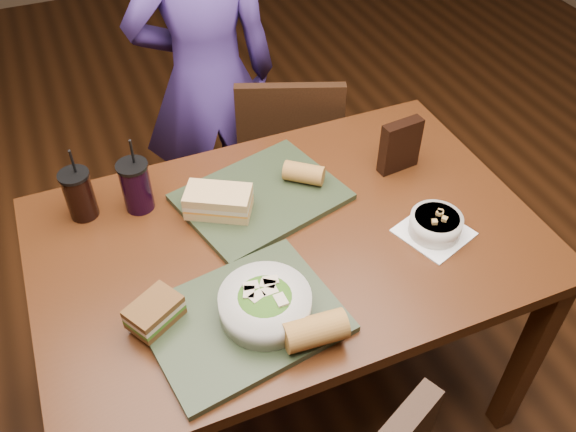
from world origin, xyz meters
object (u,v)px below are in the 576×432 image
Objects in this scene: tray_near at (244,319)px; cup_berry at (136,186)px; sandwich_near at (154,312)px; dining_table at (288,259)px; sandwich_far at (218,201)px; baguette_far at (304,173)px; chip_bag at (400,146)px; chair_far at (281,161)px; cup_cola at (79,194)px; tray_far at (261,197)px; salad_bowl at (265,303)px; soup_bowl at (436,224)px; baguette_near at (315,331)px; diner at (207,81)px.

cup_berry is at bearing 105.40° from tray_near.
dining_table is at bearing 21.08° from sandwich_near.
baguette_far is at bearing 6.04° from sandwich_far.
chip_bag reaches higher than dining_table.
chair_far is at bearing 75.95° from baguette_far.
dining_table is 5.95× the size of cup_cola.
tray_far is at bearing 39.65° from sandwich_near.
chair_far is at bearing 51.59° from sandwich_near.
sandwich_far is 0.54m from chip_bag.
salad_bowl is at bearing -152.88° from chip_bag.
chair_far reaches higher than soup_bowl.
cup_cola reaches higher than chair_far.
tray_far is at bearing 95.21° from dining_table.
baguette_far is at bearing 68.90° from baguette_near.
salad_bowl is 0.13m from baguette_near.
sandwich_near is 0.62× the size of cup_berry.
chip_bag is at bearing 123.59° from diner.
dining_table is at bearing -31.06° from cup_cola.
chip_bag reaches higher than tray_far.
diner is at bearing 85.43° from tray_far.
dining_table is 0.31m from salad_bowl.
dining_table is 0.25m from baguette_far.
tray_far is 0.13m from sandwich_far.
salad_bowl is at bearing -123.59° from dining_table.
baguette_far is (0.08, -0.69, 0.07)m from diner.
diner is 10.21× the size of sandwich_near.
salad_bowl reaches higher than dining_table.
chip_bag is (0.60, 0.35, 0.07)m from tray_near.
tray_near is 3.75× the size of baguette_far.
sandwich_far is 0.86× the size of cup_berry.
baguette_far is (0.26, 0.03, -0.01)m from sandwich_far.
tray_far is 1.92× the size of cup_cola.
sandwich_far is (-0.37, -0.49, 0.34)m from chair_far.
baguette_near is 0.63× the size of cup_cola.
baguette_near is (-0.06, -0.49, 0.04)m from tray_far.
soup_bowl is at bearing -80.92° from chair_far.
diner is at bearing 80.00° from salad_bowl.
chair_far is at bearing 62.90° from tray_near.
chair_far is at bearing 137.12° from diner.
diner is at bearing 58.22° from cup_berry.
salad_bowl is 0.51m from soup_bowl.
sandwich_far and baguette_near have the same top height.
baguette_far reaches higher than dining_table.
chip_bag reaches higher than baguette_far.
dining_table is at bearing 94.20° from diner.
tray_near is 2.01× the size of soup_bowl.
baguette_far is 0.71× the size of chip_bag.
chip_bag is (0.88, -0.15, 0.01)m from cup_cola.
baguette_far is (0.12, 0.17, 0.14)m from dining_table.
diner is at bearing 107.54° from soup_bowl.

